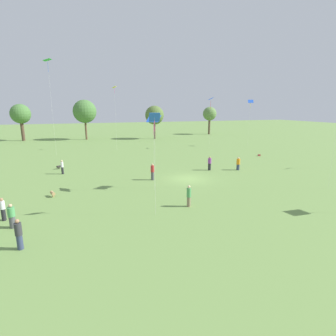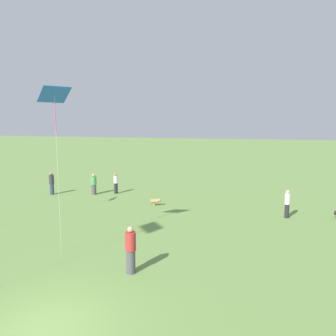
{
  "view_description": "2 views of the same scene",
  "coord_description": "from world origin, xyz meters",
  "px_view_note": "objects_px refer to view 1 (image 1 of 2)",
  "views": [
    {
      "loc": [
        -11.8,
        -27.08,
        8.12
      ],
      "look_at": [
        -3.69,
        -3.47,
        2.34
      ],
      "focal_mm": 28.0,
      "sensor_mm": 36.0,
      "label": 1
    },
    {
      "loc": [
        7.25,
        5.9,
        5.87
      ],
      "look_at": [
        -11.29,
        0.27,
        3.23
      ],
      "focal_mm": 35.0,
      "sensor_mm": 36.0,
      "label": 2
    }
  ],
  "objects_px": {
    "dog_0": "(60,166)",
    "kite_6": "(155,121)",
    "person_5": "(3,209)",
    "kite_2": "(251,103)",
    "kite_1": "(211,100)",
    "kite_4": "(114,91)",
    "kite_3": "(48,63)",
    "picnic_bag_0": "(259,155)",
    "kite_7": "(154,120)",
    "dog_1": "(52,193)",
    "person_6": "(153,172)",
    "person_4": "(238,164)",
    "person_0": "(189,196)",
    "person_7": "(210,163)",
    "person_3": "(12,216)",
    "person_1": "(19,234)"
  },
  "relations": [
    {
      "from": "kite_3",
      "to": "kite_6",
      "type": "height_order",
      "value": "kite_3"
    },
    {
      "from": "person_1",
      "to": "dog_0",
      "type": "distance_m",
      "value": 21.51
    },
    {
      "from": "person_4",
      "to": "kite_2",
      "type": "relative_size",
      "value": 0.18
    },
    {
      "from": "person_3",
      "to": "person_7",
      "type": "relative_size",
      "value": 0.95
    },
    {
      "from": "person_5",
      "to": "person_7",
      "type": "bearing_deg",
      "value": 98.25
    },
    {
      "from": "kite_3",
      "to": "kite_4",
      "type": "xyz_separation_m",
      "value": [
        10.83,
        3.2,
        -3.94
      ]
    },
    {
      "from": "kite_2",
      "to": "kite_7",
      "type": "relative_size",
      "value": 1.31
    },
    {
      "from": "person_5",
      "to": "picnic_bag_0",
      "type": "distance_m",
      "value": 38.2
    },
    {
      "from": "kite_6",
      "to": "kite_7",
      "type": "distance_m",
      "value": 6.11
    },
    {
      "from": "person_6",
      "to": "kite_7",
      "type": "height_order",
      "value": "kite_7"
    },
    {
      "from": "person_7",
      "to": "dog_1",
      "type": "distance_m",
      "value": 19.45
    },
    {
      "from": "person_4",
      "to": "kite_6",
      "type": "xyz_separation_m",
      "value": [
        -14.55,
        -10.73,
        6.32
      ]
    },
    {
      "from": "person_7",
      "to": "dog_1",
      "type": "height_order",
      "value": "person_7"
    },
    {
      "from": "kite_6",
      "to": "kite_3",
      "type": "bearing_deg",
      "value": -16.18
    },
    {
      "from": "person_4",
      "to": "person_5",
      "type": "bearing_deg",
      "value": 122.64
    },
    {
      "from": "kite_7",
      "to": "kite_4",
      "type": "bearing_deg",
      "value": 169.92
    },
    {
      "from": "kite_2",
      "to": "kite_3",
      "type": "distance_m",
      "value": 38.7
    },
    {
      "from": "picnic_bag_0",
      "to": "kite_4",
      "type": "bearing_deg",
      "value": 146.13
    },
    {
      "from": "person_5",
      "to": "kite_6",
      "type": "xyz_separation_m",
      "value": [
        10.87,
        -2.56,
        6.29
      ]
    },
    {
      "from": "person_5",
      "to": "kite_2",
      "type": "height_order",
      "value": "kite_2"
    },
    {
      "from": "kite_3",
      "to": "picnic_bag_0",
      "type": "distance_m",
      "value": 37.92
    },
    {
      "from": "kite_2",
      "to": "dog_1",
      "type": "bearing_deg",
      "value": -74.01
    },
    {
      "from": "person_6",
      "to": "kite_4",
      "type": "relative_size",
      "value": 0.16
    },
    {
      "from": "kite_7",
      "to": "kite_2",
      "type": "bearing_deg",
      "value": 120.43
    },
    {
      "from": "person_1",
      "to": "person_4",
      "type": "height_order",
      "value": "person_1"
    },
    {
      "from": "kite_3",
      "to": "kite_1",
      "type": "bearing_deg",
      "value": 148.1
    },
    {
      "from": "kite_6",
      "to": "kite_7",
      "type": "xyz_separation_m",
      "value": [
        1.61,
        5.89,
        -0.22
      ]
    },
    {
      "from": "person_3",
      "to": "person_4",
      "type": "relative_size",
      "value": 1.01
    },
    {
      "from": "kite_1",
      "to": "kite_4",
      "type": "bearing_deg",
      "value": -48.32
    },
    {
      "from": "person_6",
      "to": "person_7",
      "type": "distance_m",
      "value": 8.73
    },
    {
      "from": "kite_4",
      "to": "kite_6",
      "type": "height_order",
      "value": "kite_4"
    },
    {
      "from": "person_0",
      "to": "person_6",
      "type": "height_order",
      "value": "person_6"
    },
    {
      "from": "person_6",
      "to": "kite_7",
      "type": "xyz_separation_m",
      "value": [
        -0.87,
        -3.8,
        6.0
      ]
    },
    {
      "from": "person_5",
      "to": "kite_2",
      "type": "distance_m",
      "value": 48.81
    },
    {
      "from": "kite_1",
      "to": "kite_4",
      "type": "relative_size",
      "value": 0.84
    },
    {
      "from": "person_5",
      "to": "kite_7",
      "type": "distance_m",
      "value": 14.27
    },
    {
      "from": "person_6",
      "to": "picnic_bag_0",
      "type": "relative_size",
      "value": 4.28
    },
    {
      "from": "person_1",
      "to": "person_7",
      "type": "distance_m",
      "value": 24.45
    },
    {
      "from": "person_1",
      "to": "person_7",
      "type": "height_order",
      "value": "person_1"
    },
    {
      "from": "person_3",
      "to": "dog_0",
      "type": "distance_m",
      "value": 18.27
    },
    {
      "from": "person_4",
      "to": "kite_7",
      "type": "bearing_deg",
      "value": 125.33
    },
    {
      "from": "person_5",
      "to": "picnic_bag_0",
      "type": "relative_size",
      "value": 3.91
    },
    {
      "from": "dog_0",
      "to": "kite_6",
      "type": "bearing_deg",
      "value": -14.16
    },
    {
      "from": "person_0",
      "to": "person_6",
      "type": "bearing_deg",
      "value": 179.58
    },
    {
      "from": "person_5",
      "to": "person_6",
      "type": "height_order",
      "value": "person_6"
    },
    {
      "from": "picnic_bag_0",
      "to": "kite_3",
      "type": "bearing_deg",
      "value": 160.56
    },
    {
      "from": "person_4",
      "to": "dog_1",
      "type": "xyz_separation_m",
      "value": [
        -22.48,
        -3.6,
        -0.5
      ]
    },
    {
      "from": "dog_0",
      "to": "picnic_bag_0",
      "type": "xyz_separation_m",
      "value": [
        31.83,
        -0.74,
        -0.19
      ]
    },
    {
      "from": "kite_7",
      "to": "person_3",
      "type": "bearing_deg",
      "value": -76.72
    },
    {
      "from": "kite_3",
      "to": "person_5",
      "type": "bearing_deg",
      "value": 56.6
    }
  ]
}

